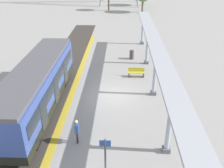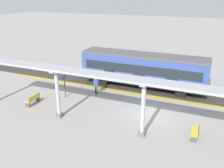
# 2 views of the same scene
# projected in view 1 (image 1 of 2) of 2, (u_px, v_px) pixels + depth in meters

# --- Properties ---
(ground_plane) EXTENTS (176.00, 176.00, 0.00)m
(ground_plane) POSITION_uv_depth(u_px,v_px,m) (114.00, 95.00, 19.88)
(ground_plane) COLOR #989591
(tactile_edge_strip) EXTENTS (0.49, 33.76, 0.01)m
(tactile_edge_strip) POSITION_uv_depth(u_px,v_px,m) (72.00, 94.00, 20.00)
(tactile_edge_strip) COLOR gold
(tactile_edge_strip) RESTS_ON ground
(trackbed) EXTENTS (3.20, 45.76, 0.01)m
(trackbed) POSITION_uv_depth(u_px,v_px,m) (49.00, 94.00, 20.06)
(trackbed) COLOR #38332D
(trackbed) RESTS_ON ground
(train_near_carriage) EXTENTS (2.65, 12.37, 3.48)m
(train_near_carriage) POSITION_uv_depth(u_px,v_px,m) (38.00, 87.00, 17.25)
(train_near_carriage) COLOR #354D98
(train_near_carriage) RESTS_ON ground
(canopy_pillar_second) EXTENTS (1.10, 0.44, 3.84)m
(canopy_pillar_second) POSITION_uv_depth(u_px,v_px,m) (169.00, 124.00, 13.22)
(canopy_pillar_second) COLOR slate
(canopy_pillar_second) RESTS_ON ground
(canopy_pillar_third) EXTENTS (1.10, 0.44, 3.84)m
(canopy_pillar_third) POSITION_uv_depth(u_px,v_px,m) (155.00, 73.00, 19.09)
(canopy_pillar_third) COLOR slate
(canopy_pillar_third) RESTS_ON ground
(canopy_pillar_fourth) EXTENTS (1.10, 0.44, 3.84)m
(canopy_pillar_fourth) POSITION_uv_depth(u_px,v_px,m) (147.00, 46.00, 24.89)
(canopy_pillar_fourth) COLOR slate
(canopy_pillar_fourth) RESTS_ON ground
(canopy_pillar_fifth) EXTENTS (1.10, 0.44, 3.84)m
(canopy_pillar_fifth) POSITION_uv_depth(u_px,v_px,m) (143.00, 29.00, 30.70)
(canopy_pillar_fifth) COLOR slate
(canopy_pillar_fifth) RESTS_ON ground
(canopy_beam) EXTENTS (1.20, 27.39, 0.16)m
(canopy_beam) POSITION_uv_depth(u_px,v_px,m) (158.00, 49.00, 18.00)
(canopy_beam) COLOR #A8AAB2
(canopy_beam) RESTS_ON canopy_pillar_nearest
(bench_near_end) EXTENTS (1.50, 0.45, 0.86)m
(bench_near_end) POSITION_uv_depth(u_px,v_px,m) (136.00, 72.00, 22.79)
(bench_near_end) COLOR gold
(bench_near_end) RESTS_ON ground
(trash_bin) EXTENTS (0.48, 0.48, 0.98)m
(trash_bin) POSITION_uv_depth(u_px,v_px,m) (132.00, 55.00, 26.76)
(trash_bin) COLOR #4D4443
(trash_bin) RESTS_ON ground
(platform_info_sign) EXTENTS (0.56, 0.10, 2.20)m
(platform_info_sign) POSITION_uv_depth(u_px,v_px,m) (105.00, 153.00, 12.11)
(platform_info_sign) COLOR #4C4C51
(platform_info_sign) RESTS_ON ground
(passenger_waiting_near_edge) EXTENTS (0.26, 0.49, 1.63)m
(passenger_waiting_near_edge) POSITION_uv_depth(u_px,v_px,m) (77.00, 129.00, 14.33)
(passenger_waiting_near_edge) COLOR black
(passenger_waiting_near_edge) RESTS_ON ground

